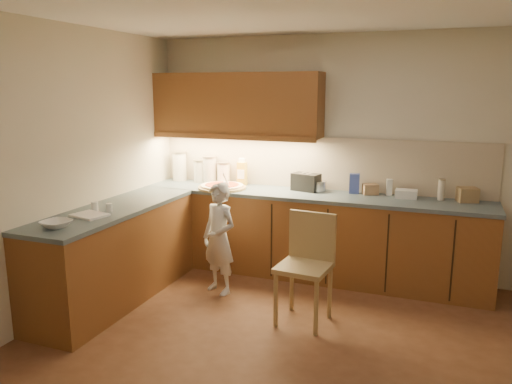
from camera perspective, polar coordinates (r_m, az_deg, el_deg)
room at (r=3.56m, az=5.15°, el=6.05°), size 4.54×4.50×2.62m
l_counter at (r=5.26m, az=-1.07°, el=-5.56°), size 3.77×2.62×0.92m
backsplash at (r=5.62m, az=6.94°, el=3.31°), size 3.75×0.02×0.58m
upper_cabinets at (r=5.70m, az=-2.25°, el=9.95°), size 1.95×0.36×0.73m
pizza_on_board at (r=5.63m, az=-3.89°, el=0.63°), size 0.54×0.54×0.22m
child at (r=5.00m, az=-4.24°, el=-5.32°), size 0.48×0.40×1.12m
wooden_chair at (r=4.44m, az=5.86°, el=-7.67°), size 0.47×0.47×0.96m
mixing_bowl at (r=4.37m, az=-21.88°, el=-3.41°), size 0.26×0.26×0.06m
canister_a at (r=6.16m, az=-8.73°, el=2.96°), size 0.18×0.18×0.36m
canister_b at (r=6.02m, az=-6.43°, el=2.42°), size 0.16×0.16×0.27m
canister_c at (r=5.96m, az=-5.31°, el=2.59°), size 0.17×0.17×0.32m
canister_d at (r=5.91m, az=-3.73°, el=2.21°), size 0.16×0.16×0.26m
oil_jug at (r=5.80m, az=-1.61°, el=2.21°), size 0.11×0.08×0.32m
toaster at (r=5.52m, az=5.73°, el=1.14°), size 0.33×0.24×0.20m
steel_pot at (r=5.48m, az=7.23°, el=0.66°), size 0.16×0.16×0.12m
blue_box at (r=5.45m, az=11.18°, el=0.95°), size 0.12×0.09×0.21m
card_box_a at (r=5.44m, az=12.94°, el=0.30°), size 0.19×0.16×0.11m
white_bottle at (r=5.44m, az=14.99°, el=0.53°), size 0.07×0.07×0.17m
flat_pack at (r=5.36m, az=16.80°, el=-0.21°), size 0.22×0.15×0.09m
tall_jar at (r=5.35m, az=20.42°, el=0.29°), size 0.07×0.07×0.22m
card_box_b at (r=5.38m, az=23.02°, el=-0.29°), size 0.22×0.20×0.14m
dough_cloth at (r=4.64m, az=-18.47°, el=-2.53°), size 0.33×0.28×0.02m
spice_jar_a at (r=4.84m, az=-17.95°, el=-1.55°), size 0.08×0.08×0.08m
spice_jar_b at (r=4.75m, az=-16.45°, el=-1.73°), size 0.07×0.07×0.08m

